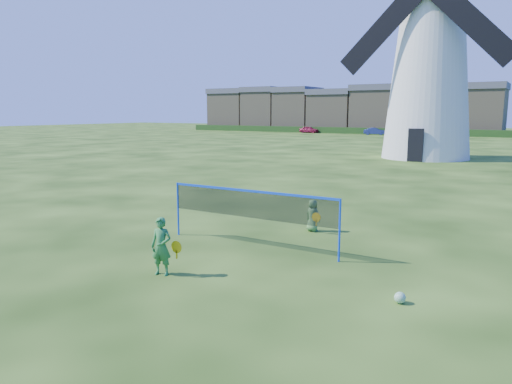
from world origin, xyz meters
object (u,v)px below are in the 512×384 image
at_px(badminton_net, 251,205).
at_px(play_ball, 400,298).
at_px(car_left, 309,130).
at_px(windmill, 430,68).
at_px(player_boy, 313,215).
at_px(car_right, 375,131).
at_px(player_girl, 161,246).

relative_size(badminton_net, play_ball, 22.95).
bearing_deg(car_left, windmill, -142.51).
relative_size(windmill, car_left, 5.75).
xyz_separation_m(player_boy, car_left, (-29.04, 62.16, 0.07)).
bearing_deg(car_right, windmill, -169.16).
bearing_deg(windmill, car_right, 113.11).
height_order(player_girl, player_boy, player_girl).
bearing_deg(windmill, badminton_net, -86.85).
distance_m(player_boy, car_left, 68.61).
height_order(play_ball, car_left, car_left).
distance_m(player_boy, play_ball, 5.68).
distance_m(player_boy, car_right, 63.40).
bearing_deg(player_boy, play_ball, 144.89).
relative_size(badminton_net, player_girl, 3.89).
distance_m(windmill, car_right, 38.84).
bearing_deg(player_girl, player_boy, 62.15).
bearing_deg(windmill, car_left, 126.36).
bearing_deg(car_left, player_girl, -156.46).
height_order(badminton_net, car_right, badminton_net).
relative_size(badminton_net, player_boy, 5.17).
distance_m(windmill, play_ball, 31.33).
relative_size(player_boy, car_right, 0.29).
height_order(player_boy, car_left, car_left).
xyz_separation_m(player_girl, play_ball, (4.96, 1.09, -0.54)).
xyz_separation_m(player_girl, player_boy, (1.21, 5.35, -0.16)).
distance_m(windmill, car_left, 45.64).
distance_m(badminton_net, player_girl, 3.00).
relative_size(player_girl, play_ball, 5.90).
xyz_separation_m(badminton_net, play_ball, (4.45, -1.82, -1.03)).
bearing_deg(badminton_net, player_girl, -99.94).
height_order(badminton_net, car_left, badminton_net).
xyz_separation_m(play_ball, car_right, (-21.03, 65.25, 0.44)).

